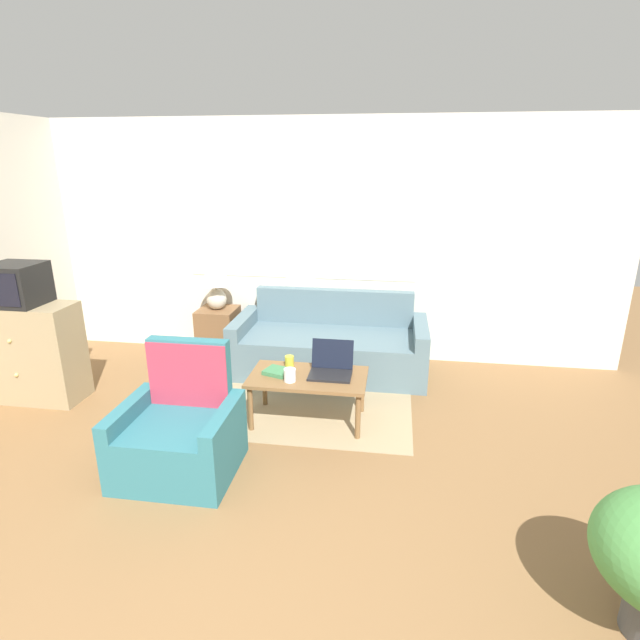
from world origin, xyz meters
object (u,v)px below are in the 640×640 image
Objects in this scene: armchair at (181,435)px; couch at (330,347)px; television at (16,284)px; cup_yellow at (290,375)px; coffee_table at (308,381)px; laptop at (331,367)px; cup_navy at (289,361)px; table_lamp at (215,279)px; book_red at (277,372)px.

couch is at bearing 66.85° from armchair.
television is 4.05× the size of cup_yellow.
coffee_table is 2.77× the size of laptop.
couch is 21.16× the size of cup_navy.
coffee_table is at bearing 45.11° from cup_yellow.
coffee_table is at bearing -92.20° from couch.
cup_navy is (2.43, 0.14, -0.64)m from television.
laptop is 3.78× the size of cup_navy.
cup_navy is (0.59, 1.00, 0.20)m from armchair.
armchair is 1.71× the size of table_lamp.
cup_yellow is at bearing -51.39° from table_lamp.
book_red is at bearing -171.61° from laptop.
cup_navy is at bearing 102.68° from cup_yellow.
laptop is at bearing 42.32° from armchair.
coffee_table is (0.79, 0.82, 0.11)m from armchair.
armchair is at bearing -137.68° from laptop.
armchair is 2.24m from table_lamp.
cup_yellow is (1.12, -1.40, -0.45)m from table_lamp.
armchair reaches higher than couch.
couch is at bearing -6.24° from table_lamp.
couch is 1.09m from laptop.
armchair is 1.18m from cup_navy.
television reaches higher than laptop.
couch reaches higher than laptop.
table_lamp is at bearing 173.76° from couch.
cup_navy is 0.88× the size of cup_yellow.
book_red reaches higher than coffee_table.
table_lamp reaches higher than book_red.
television is at bearing 179.10° from coffee_table.
coffee_table is at bearing -0.82° from book_red.
armchair is 3.63× the size of book_red.
table_lamp is (-1.29, 0.14, 0.67)m from couch.
television is at bearing 176.11° from cup_yellow.
cup_navy is at bearing -46.22° from table_lamp.
table_lamp is at bearing 102.34° from armchair.
cup_yellow is at bearing -3.89° from television.
television is 0.44× the size of coffee_table.
laptop is 3.31× the size of cup_yellow.
armchair is at bearing -113.15° from couch.
couch is 7.95× the size of book_red.
cup_navy is at bearing -104.15° from couch.
couch is 3.74× the size of table_lamp.
book_red is (2.36, -0.04, -0.67)m from television.
coffee_table is at bearing -0.90° from television.
book_red is (-0.14, 0.13, -0.04)m from cup_yellow.
laptop is 0.37m from cup_yellow.
couch is 4.58× the size of television.
cup_yellow is at bearing 46.20° from armchair.
laptop reaches higher than cup_navy.
armchair is 0.98m from cup_yellow.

